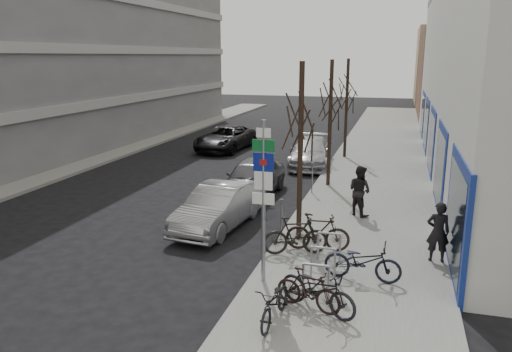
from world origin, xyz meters
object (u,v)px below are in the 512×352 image
Objects in this scene: meter_front at (281,215)px; parked_car_back at (310,152)px; tree_near at (301,109)px; bike_far_curb at (318,286)px; bike_rack at (323,259)px; pedestrian_near at (438,232)px; meter_mid at (312,175)px; meter_back at (331,151)px; parked_car_mid at (253,178)px; lane_car at (226,138)px; parked_car_front at (218,207)px; bike_mid_inner at (295,235)px; highway_sign_pole at (264,192)px; tree_far at (347,85)px; tree_mid at (331,94)px; bike_mid_curb at (363,258)px; pedestrian_far at (360,190)px; bike_near_left at (275,300)px; bike_far_inner at (318,232)px; bike_near_right at (308,289)px.

parked_car_back is at bearing 95.53° from meter_front.
bike_far_curb is (1.35, -4.62, -3.36)m from tree_near.
tree_near reaches higher than meter_front.
pedestrian_near is at bearing 33.99° from bike_rack.
meter_back is at bearing 90.00° from meter_mid.
parked_car_mid is 2.71× the size of pedestrian_near.
tree_near reaches higher than parked_car_mid.
bike_rack is 8.07m from meter_mid.
lane_car is (-6.89, 8.85, -0.18)m from meter_mid.
meter_mid is 0.29× the size of parked_car_front.
parked_car_back is (-1.75, 12.36, 0.01)m from bike_mid_inner.
bike_far_curb is at bearing -35.71° from highway_sign_pole.
parked_car_back is 0.95× the size of lane_car.
tree_far is 4.33m from parked_car_back.
meter_front is at bearing -93.68° from tree_mid.
meter_mid is 5.26m from parked_car_front.
bike_mid_curb is (2.17, -15.77, -3.37)m from tree_far.
bike_mid_inner is at bearing -58.57° from meter_front.
tree_far is at bearing 89.31° from highway_sign_pole.
tree_far is at bearing -44.42° from pedestrian_far.
highway_sign_pole is 0.84× the size of parked_car_back.
bike_far_curb is (0.78, 0.72, 0.09)m from bike_near_left.
lane_car reaches higher than bike_far_curb.
tree_near is at bearing -90.00° from tree_mid.
meter_back is at bearing -38.59° from pedestrian_far.
bike_far_inner is at bearing 34.58° from bike_far_curb.
pedestrian_near is 0.93× the size of pedestrian_far.
bike_mid_curb is at bearing -51.89° from tree_near.
bike_mid_inner is 3.25m from bike_far_curb.
bike_near_right is (0.57, 0.72, -0.02)m from bike_near_left.
tree_near is (0.20, 3.51, 1.65)m from highway_sign_pole.
bike_near_right is at bearing -45.06° from parked_car_front.
bike_mid_curb is at bearing -78.81° from meter_back.
lane_car is at bearing 117.02° from bike_rack.
meter_back is (-0.45, -2.50, -3.19)m from tree_far.
bike_near_right is 0.30× the size of lane_car.
meter_back reaches higher than bike_mid_inner.
tree_mid is 8.38m from bike_far_inner.
highway_sign_pole is 6.50m from pedestrian_far.
parked_car_front is (-3.01, 1.88, 0.01)m from bike_mid_inner.
bike_far_curb is at bearing -73.74° from tree_near.
tree_far reaches higher than parked_car_back.
bike_mid_inner is at bearing -89.16° from tree_far.
pedestrian_far is at bearing -74.40° from parked_car_back.
highway_sign_pole is 2.56m from bike_far_curb.
lane_car is at bearing 115.65° from meter_front.
bike_mid_curb is 2.03m from bike_far_curb.
tree_mid is 9.06m from pedestrian_near.
tree_mid is 3.26× the size of pedestrian_near.
bike_far_inner is (0.21, 4.22, 0.06)m from bike_near_left.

